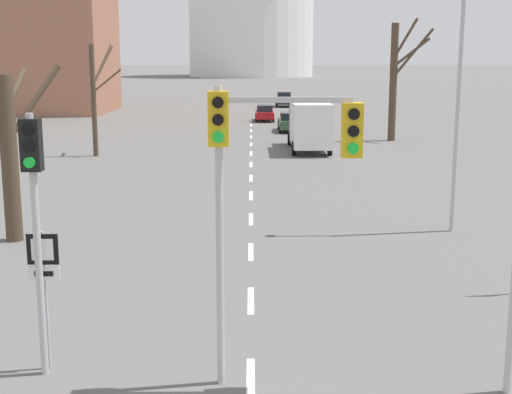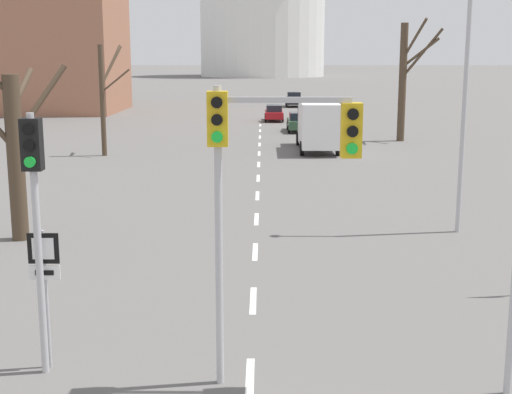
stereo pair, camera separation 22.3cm
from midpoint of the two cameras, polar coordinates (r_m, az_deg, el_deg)
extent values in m
cube|color=silver|center=(13.94, -0.02, -14.48)|extent=(0.16, 2.00, 0.01)
cube|color=silver|center=(18.09, 0.12, -8.26)|extent=(0.16, 2.00, 0.01)
cube|color=silver|center=(22.38, 0.22, -4.39)|extent=(0.16, 2.00, 0.01)
cube|color=silver|center=(26.74, 0.28, -1.77)|extent=(0.16, 2.00, 0.01)
cube|color=silver|center=(31.14, 0.32, 0.11)|extent=(0.16, 2.00, 0.01)
cube|color=silver|center=(35.57, 0.35, 1.52)|extent=(0.16, 2.00, 0.01)
cube|color=silver|center=(40.01, 0.38, 2.62)|extent=(0.16, 2.00, 0.01)
cube|color=silver|center=(44.46, 0.40, 3.50)|extent=(0.16, 2.00, 0.01)
cube|color=silver|center=(48.92, 0.42, 4.22)|extent=(0.16, 2.00, 0.01)
cube|color=silver|center=(53.39, 0.43, 4.82)|extent=(0.16, 2.00, 0.01)
cube|color=silver|center=(57.86, 0.44, 5.33)|extent=(0.16, 2.00, 0.01)
cube|color=silver|center=(62.34, 0.45, 5.77)|extent=(0.16, 2.00, 0.01)
cube|color=silver|center=(66.82, 0.46, 6.14)|extent=(0.16, 2.00, 0.01)
cylinder|color=#B2B2B7|center=(14.00, -16.59, -3.86)|extent=(0.14, 0.14, 5.04)
cube|color=black|center=(13.64, -17.05, 4.03)|extent=(0.36, 0.28, 0.96)
cylinder|color=black|center=(13.45, -17.34, 5.20)|extent=(0.20, 0.06, 0.20)
cylinder|color=black|center=(13.48, -17.27, 3.94)|extent=(0.20, 0.06, 0.20)
cylinder|color=green|center=(13.52, -17.19, 2.69)|extent=(0.20, 0.06, 0.20)
cylinder|color=#B2B2B7|center=(12.93, -2.50, -3.47)|extent=(0.14, 0.14, 5.55)
cube|color=gold|center=(12.55, -2.58, 6.27)|extent=(0.36, 0.28, 0.96)
cylinder|color=black|center=(12.35, -2.64, 7.57)|extent=(0.20, 0.06, 0.20)
cylinder|color=black|center=(12.38, -2.63, 6.20)|extent=(0.20, 0.06, 0.20)
cylinder|color=green|center=(12.41, -2.61, 4.83)|extent=(0.20, 0.06, 0.20)
cube|color=#B2B2B7|center=(12.51, 2.82, 7.77)|extent=(2.35, 0.10, 0.10)
cube|color=gold|center=(12.66, 8.14, 5.30)|extent=(0.36, 0.28, 0.96)
cylinder|color=black|center=(12.46, 8.28, 6.58)|extent=(0.20, 0.06, 0.20)
cylinder|color=black|center=(12.49, 8.24, 5.21)|extent=(0.20, 0.06, 0.20)
cylinder|color=green|center=(12.52, 8.20, 3.86)|extent=(0.20, 0.06, 0.20)
cylinder|color=#B2B2B7|center=(14.52, -15.98, -7.93)|extent=(0.07, 0.07, 2.79)
cube|color=black|center=(14.20, -16.23, -3.97)|extent=(0.60, 0.03, 0.60)
cube|color=white|center=(14.18, -16.25, -3.99)|extent=(0.42, 0.01, 0.42)
cube|color=white|center=(14.33, -16.12, -5.82)|extent=(0.60, 0.03, 0.28)
cube|color=black|center=(14.31, -16.14, -5.84)|extent=(0.36, 0.01, 0.10)
cylinder|color=#B2B2B7|center=(25.20, 16.60, 7.32)|extent=(0.16, 0.16, 9.02)
cube|color=black|center=(84.67, 3.11, 7.72)|extent=(1.79, 4.22, 0.75)
cube|color=#1E232D|center=(84.42, 3.12, 8.18)|extent=(1.52, 2.03, 0.65)
cylinder|color=black|center=(85.97, 2.50, 7.53)|extent=(0.18, 0.71, 0.71)
cylinder|color=black|center=(86.04, 3.63, 7.52)|extent=(0.18, 0.71, 0.71)
cylinder|color=black|center=(83.36, 2.56, 7.41)|extent=(0.18, 0.71, 0.71)
cylinder|color=black|center=(83.43, 3.73, 7.40)|extent=(0.18, 0.71, 0.71)
cube|color=maroon|center=(66.38, 1.54, 6.63)|extent=(1.66, 4.29, 0.58)
cube|color=#1E232D|center=(66.12, 1.55, 7.12)|extent=(1.41, 2.06, 0.59)
cylinder|color=black|center=(67.72, 0.86, 6.48)|extent=(0.18, 0.64, 0.64)
cylinder|color=black|center=(67.74, 2.18, 6.47)|extent=(0.18, 0.64, 0.64)
cylinder|color=black|center=(65.07, 0.87, 6.28)|extent=(0.18, 0.64, 0.64)
cylinder|color=black|center=(65.09, 2.25, 6.27)|extent=(0.18, 0.64, 0.64)
cube|color=#2D4C33|center=(57.42, 3.60, 5.90)|extent=(1.86, 4.54, 0.64)
cube|color=#1E232D|center=(57.13, 3.62, 6.49)|extent=(1.58, 2.18, 0.59)
cylinder|color=black|center=(58.81, 2.67, 5.73)|extent=(0.18, 0.64, 0.64)
cylinder|color=black|center=(58.90, 4.39, 5.71)|extent=(0.18, 0.64, 0.64)
cylinder|color=black|center=(56.01, 2.77, 5.44)|extent=(0.18, 0.64, 0.64)
cylinder|color=black|center=(56.10, 4.58, 5.43)|extent=(0.18, 0.64, 0.64)
cube|color=#333842|center=(48.60, 4.83, 5.90)|extent=(2.20, 2.00, 2.10)
cube|color=white|center=(45.00, 5.17, 5.84)|extent=(2.30, 5.20, 2.70)
cylinder|color=black|center=(48.64, 3.52, 4.68)|extent=(0.24, 0.88, 0.88)
cylinder|color=black|center=(48.80, 6.10, 4.66)|extent=(0.24, 0.88, 0.88)
cylinder|color=black|center=(43.65, 3.85, 3.91)|extent=(0.24, 0.88, 0.88)
cylinder|color=black|center=(43.83, 6.73, 3.89)|extent=(0.24, 0.88, 0.88)
cylinder|color=#473828|center=(44.18, -12.05, 7.53)|extent=(0.30, 0.30, 6.64)
cylinder|color=#473828|center=(43.71, -11.02, 9.13)|extent=(1.85, 0.63, 1.42)
cylinder|color=#473828|center=(44.95, -11.36, 10.46)|extent=(0.82, 2.04, 2.28)
cylinder|color=#473828|center=(44.74, -11.31, 10.31)|extent=(1.01, 1.66, 2.30)
cylinder|color=#473828|center=(51.78, 11.76, 8.94)|extent=(0.53, 0.53, 8.22)
cylinder|color=#473828|center=(51.09, 12.76, 12.33)|extent=(1.29, 1.80, 2.67)
cylinder|color=#473828|center=(51.47, 13.20, 11.21)|extent=(2.29, 1.31, 2.05)
cylinder|color=#473828|center=(51.46, 13.31, 11.16)|extent=(2.52, 1.32, 3.38)
cylinder|color=#473828|center=(24.57, -18.43, 2.93)|extent=(0.55, 0.55, 5.45)
cylinder|color=#473828|center=(25.19, -17.97, 8.28)|extent=(0.28, 1.89, 1.35)
cylinder|color=#473828|center=(24.62, -16.65, 7.29)|extent=(1.64, 1.22, 2.48)
cylinder|color=silver|center=(202.89, 0.55, 12.88)|extent=(34.40, 34.40, 22.93)
camera|label=1|loc=(0.11, -89.54, 0.09)|focal=50.00mm
camera|label=2|loc=(0.11, 90.46, -0.09)|focal=50.00mm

